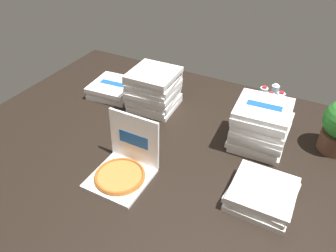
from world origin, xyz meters
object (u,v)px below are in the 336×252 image
(water_bottle_3, at_px, (282,108))
(water_bottle_5, at_px, (274,95))
(pizza_stack_right_near, at_px, (154,89))
(pizza_stack_center_near, at_px, (114,88))
(water_bottle_2, at_px, (263,97))
(open_pizza_box, at_px, (124,167))
(water_bottle_4, at_px, (279,102))
(water_bottle_1, at_px, (258,102))
(water_bottle_0, at_px, (269,103))
(pizza_stack_left_far, at_px, (262,194))
(pizza_stack_left_near, at_px, (260,126))

(water_bottle_3, height_order, water_bottle_5, same)
(pizza_stack_right_near, bearing_deg, water_bottle_5, 30.42)
(pizza_stack_right_near, relative_size, pizza_stack_center_near, 0.99)
(water_bottle_2, xyz_separation_m, water_bottle_5, (0.08, 0.08, 0.00))
(open_pizza_box, relative_size, water_bottle_2, 2.02)
(open_pizza_box, relative_size, pizza_stack_right_near, 0.94)
(water_bottle_3, height_order, water_bottle_4, same)
(water_bottle_1, bearing_deg, water_bottle_0, 21.16)
(pizza_stack_left_far, distance_m, water_bottle_3, 0.96)
(pizza_stack_left_near, bearing_deg, open_pizza_box, -133.87)
(water_bottle_0, bearing_deg, pizza_stack_right_near, -157.30)
(pizza_stack_center_near, height_order, water_bottle_3, water_bottle_3)
(water_bottle_4, bearing_deg, pizza_stack_left_near, -94.08)
(pizza_stack_left_near, xyz_separation_m, water_bottle_0, (-0.04, 0.47, -0.08))
(water_bottle_3, bearing_deg, pizza_stack_center_near, -167.03)
(pizza_stack_right_near, bearing_deg, pizza_stack_left_near, -5.42)
(open_pizza_box, bearing_deg, pizza_stack_center_near, 129.03)
(pizza_stack_right_near, height_order, water_bottle_3, pizza_stack_right_near)
(water_bottle_5, bearing_deg, water_bottle_4, -56.15)
(pizza_stack_center_near, bearing_deg, water_bottle_2, 19.01)
(pizza_stack_center_near, bearing_deg, pizza_stack_left_near, -4.27)
(pizza_stack_left_far, bearing_deg, water_bottle_0, 101.94)
(pizza_stack_center_near, bearing_deg, water_bottle_5, 21.09)
(pizza_stack_left_near, xyz_separation_m, water_bottle_1, (-0.12, 0.43, -0.08))
(water_bottle_1, distance_m, water_bottle_5, 0.21)
(water_bottle_0, xyz_separation_m, water_bottle_1, (-0.08, -0.03, 0.00))
(open_pizza_box, distance_m, water_bottle_2, 1.40)
(pizza_stack_left_far, bearing_deg, water_bottle_5, 100.01)
(water_bottle_3, xyz_separation_m, water_bottle_5, (-0.11, 0.18, 0.00))
(pizza_stack_left_far, xyz_separation_m, water_bottle_4, (-0.13, 1.04, 0.04))
(pizza_stack_center_near, bearing_deg, pizza_stack_right_near, -1.80)
(pizza_stack_right_near, relative_size, water_bottle_2, 2.15)
(pizza_stack_left_near, xyz_separation_m, water_bottle_5, (-0.03, 0.62, -0.08))
(water_bottle_1, relative_size, water_bottle_5, 1.00)
(water_bottle_1, distance_m, water_bottle_2, 0.11)
(open_pizza_box, height_order, pizza_stack_right_near, open_pizza_box)
(water_bottle_2, bearing_deg, pizza_stack_left_near, -78.39)
(pizza_stack_left_near, bearing_deg, pizza_stack_right_near, 174.58)
(water_bottle_3, bearing_deg, pizza_stack_right_near, -161.04)
(pizza_stack_right_near, xyz_separation_m, water_bottle_0, (0.90, 0.38, -0.08))
(open_pizza_box, bearing_deg, pizza_stack_right_near, 106.16)
(pizza_stack_left_far, bearing_deg, water_bottle_1, 106.95)
(open_pizza_box, distance_m, water_bottle_5, 1.51)
(open_pizza_box, xyz_separation_m, water_bottle_4, (0.74, 1.25, 0.02))
(pizza_stack_left_far, height_order, pizza_stack_left_near, pizza_stack_left_near)
(water_bottle_5, bearing_deg, water_bottle_2, -133.61)
(open_pizza_box, relative_size, water_bottle_3, 2.02)
(open_pizza_box, relative_size, water_bottle_1, 2.02)
(open_pizza_box, height_order, pizza_stack_center_near, open_pizza_box)
(pizza_stack_left_far, xyz_separation_m, water_bottle_5, (-0.20, 1.14, 0.04))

